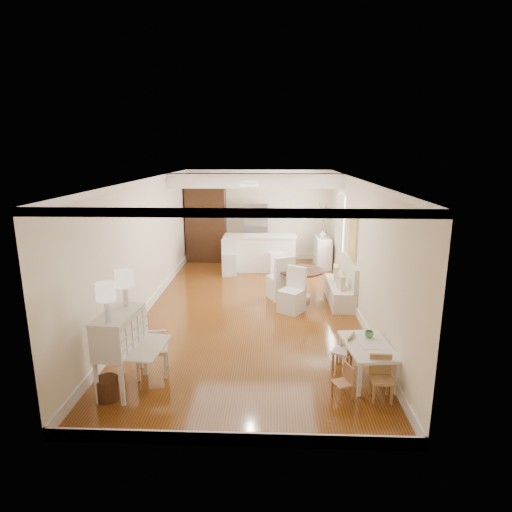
# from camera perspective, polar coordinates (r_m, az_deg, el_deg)

# --- Properties ---
(room) EXTENTS (9.00, 9.04, 2.82)m
(room) POSITION_cam_1_polar(r_m,az_deg,el_deg) (9.25, -0.34, 5.25)
(room) COLOR brown
(room) RESTS_ON ground
(secretary_bureau) EXTENTS (0.98, 1.00, 1.17)m
(secretary_bureau) POSITION_cam_1_polar(r_m,az_deg,el_deg) (6.53, -17.59, -12.03)
(secretary_bureau) COLOR silver
(secretary_bureau) RESTS_ON ground
(gustavian_armchair) EXTENTS (0.60, 0.60, 0.89)m
(gustavian_armchair) POSITION_cam_1_polar(r_m,az_deg,el_deg) (6.88, -13.70, -11.68)
(gustavian_armchair) COLOR silver
(gustavian_armchair) RESTS_ON ground
(wicker_basket) EXTENTS (0.41, 0.41, 0.32)m
(wicker_basket) POSITION_cam_1_polar(r_m,az_deg,el_deg) (6.54, -19.26, -16.34)
(wicker_basket) COLOR #4E2B18
(wicker_basket) RESTS_ON ground
(kids_table) EXTENTS (0.77, 1.15, 0.54)m
(kids_table) POSITION_cam_1_polar(r_m,az_deg,el_deg) (6.86, 14.61, -13.43)
(kids_table) COLOR white
(kids_table) RESTS_ON ground
(kids_chair_a) EXTENTS (0.32, 0.32, 0.50)m
(kids_chair_a) POSITION_cam_1_polar(r_m,az_deg,el_deg) (6.28, 11.44, -16.22)
(kids_chair_a) COLOR #A9714C
(kids_chair_a) RESTS_ON ground
(kids_chair_b) EXTENTS (0.39, 0.39, 0.60)m
(kids_chair_b) POSITION_cam_1_polar(r_m,az_deg,el_deg) (7.03, 11.47, -12.28)
(kids_chair_b) COLOR #9D7447
(kids_chair_b) RESTS_ON ground
(kids_chair_c) EXTENTS (0.31, 0.31, 0.63)m
(kids_chair_c) POSITION_cam_1_polar(r_m,az_deg,el_deg) (6.36, 16.40, -15.43)
(kids_chair_c) COLOR #AC804E
(kids_chair_c) RESTS_ON ground
(banquette) EXTENTS (0.52, 1.60, 0.98)m
(banquette) POSITION_cam_1_polar(r_m,az_deg,el_deg) (9.86, 11.14, -3.35)
(banquette) COLOR silver
(banquette) RESTS_ON ground
(dining_table) EXTENTS (1.37, 1.37, 0.71)m
(dining_table) POSITION_cam_1_polar(r_m,az_deg,el_deg) (9.95, 5.91, -3.82)
(dining_table) COLOR #452316
(dining_table) RESTS_ON ground
(slip_chair_near) EXTENTS (0.64, 0.65, 0.97)m
(slip_chair_near) POSITION_cam_1_polar(r_m,az_deg,el_deg) (9.14, 4.78, -4.57)
(slip_chair_near) COLOR white
(slip_chair_near) RESTS_ON ground
(slip_chair_far) EXTENTS (0.67, 0.68, 1.04)m
(slip_chair_far) POSITION_cam_1_polar(r_m,az_deg,el_deg) (9.94, 3.24, -2.80)
(slip_chair_far) COLOR silver
(slip_chair_far) RESTS_ON ground
(breakfast_counter) EXTENTS (2.05, 0.65, 1.03)m
(breakfast_counter) POSITION_cam_1_polar(r_m,az_deg,el_deg) (12.25, 0.53, 0.41)
(breakfast_counter) COLOR white
(breakfast_counter) RESTS_ON ground
(bar_stool_left) EXTENTS (0.44, 0.44, 0.99)m
(bar_stool_left) POSITION_cam_1_polar(r_m,az_deg,el_deg) (11.81, -3.65, -0.23)
(bar_stool_left) COLOR silver
(bar_stool_left) RESTS_ON ground
(bar_stool_right) EXTENTS (0.48, 0.48, 0.96)m
(bar_stool_right) POSITION_cam_1_polar(r_m,az_deg,el_deg) (12.03, 2.57, -0.04)
(bar_stool_right) COLOR white
(bar_stool_right) RESTS_ON ground
(pantry_cabinet) EXTENTS (1.20, 0.60, 2.30)m
(pantry_cabinet) POSITION_cam_1_polar(r_m,az_deg,el_deg) (13.33, -6.66, 4.21)
(pantry_cabinet) COLOR #381E11
(pantry_cabinet) RESTS_ON ground
(fridge) EXTENTS (0.75, 0.65, 1.80)m
(fridge) POSITION_cam_1_polar(r_m,az_deg,el_deg) (13.19, 1.54, 3.09)
(fridge) COLOR silver
(fridge) RESTS_ON ground
(sideboard) EXTENTS (0.47, 0.96, 0.90)m
(sideboard) POSITION_cam_1_polar(r_m,az_deg,el_deg) (12.79, 8.85, 0.53)
(sideboard) COLOR beige
(sideboard) RESTS_ON ground
(pencil_cup) EXTENTS (0.18, 0.18, 0.11)m
(pencil_cup) POSITION_cam_1_polar(r_m,az_deg,el_deg) (6.97, 14.84, -10.06)
(pencil_cup) COLOR #5C9E65
(pencil_cup) RESTS_ON kids_table
(branch_vase) EXTENTS (0.25, 0.25, 0.20)m
(branch_vase) POSITION_cam_1_polar(r_m,az_deg,el_deg) (12.72, 8.85, 2.98)
(branch_vase) COLOR white
(branch_vase) RESTS_ON sideboard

